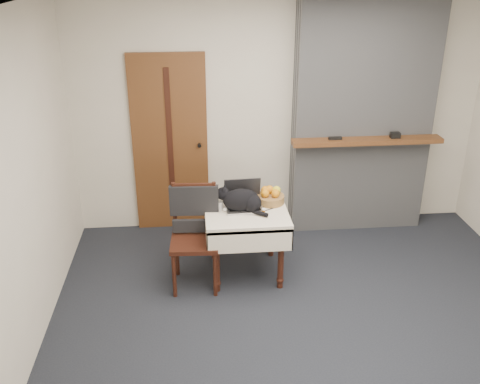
# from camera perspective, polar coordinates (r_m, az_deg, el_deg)

# --- Properties ---
(ground) EXTENTS (4.50, 4.50, 0.00)m
(ground) POSITION_cam_1_polar(r_m,az_deg,el_deg) (4.77, 7.55, -13.91)
(ground) COLOR black
(ground) RESTS_ON ground
(room_shell) EXTENTS (4.52, 4.01, 2.61)m
(room_shell) POSITION_cam_1_polar(r_m,az_deg,el_deg) (4.38, 7.50, 8.55)
(room_shell) COLOR beige
(room_shell) RESTS_ON ground
(door) EXTENTS (0.82, 0.10, 2.00)m
(door) POSITION_cam_1_polar(r_m,az_deg,el_deg) (5.95, -7.45, 5.03)
(door) COLOR brown
(door) RESTS_ON ground
(chimney) EXTENTS (1.62, 0.48, 2.60)m
(chimney) POSITION_cam_1_polar(r_m,az_deg,el_deg) (6.03, 12.91, 7.83)
(chimney) COLOR gray
(chimney) RESTS_ON ground
(side_table) EXTENTS (0.78, 0.78, 0.70)m
(side_table) POSITION_cam_1_polar(r_m,az_deg,el_deg) (5.14, 0.62, -2.96)
(side_table) COLOR #34130E
(side_table) RESTS_ON ground
(laptop) EXTENTS (0.37, 0.32, 0.26)m
(laptop) POSITION_cam_1_polar(r_m,az_deg,el_deg) (5.10, 0.37, -0.92)
(laptop) COLOR #B7B7BC
(laptop) RESTS_ON side_table
(cat) EXTENTS (0.48, 0.33, 0.25)m
(cat) POSITION_cam_1_polar(r_m,az_deg,el_deg) (5.01, 0.22, -0.90)
(cat) COLOR black
(cat) RESTS_ON side_table
(cream_jar) EXTENTS (0.07, 0.07, 0.08)m
(cream_jar) POSITION_cam_1_polar(r_m,az_deg,el_deg) (5.07, -2.18, -1.44)
(cream_jar) COLOR white
(cream_jar) RESTS_ON side_table
(pill_bottle) EXTENTS (0.03, 0.03, 0.07)m
(pill_bottle) POSITION_cam_1_polar(r_m,az_deg,el_deg) (4.95, 2.54, -2.12)
(pill_bottle) COLOR #9F5213
(pill_bottle) RESTS_ON side_table
(fruit_basket) EXTENTS (0.28, 0.28, 0.16)m
(fruit_basket) POSITION_cam_1_polar(r_m,az_deg,el_deg) (5.20, 3.24, -0.49)
(fruit_basket) COLOR olive
(fruit_basket) RESTS_ON side_table
(desk_clutter) EXTENTS (0.14, 0.05, 0.01)m
(desk_clutter) POSITION_cam_1_polar(r_m,az_deg,el_deg) (5.13, 2.99, -1.56)
(desk_clutter) COLOR black
(desk_clutter) RESTS_ON side_table
(chair) EXTENTS (0.47, 0.46, 0.99)m
(chair) POSITION_cam_1_polar(r_m,az_deg,el_deg) (5.02, -4.89, -3.14)
(chair) COLOR #34130E
(chair) RESTS_ON ground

